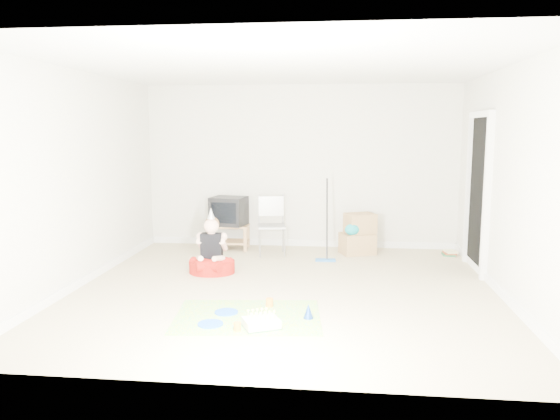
# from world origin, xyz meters

# --- Properties ---
(ground) EXTENTS (5.00, 5.00, 0.00)m
(ground) POSITION_xyz_m (0.00, 0.00, 0.00)
(ground) COLOR #C5B58E
(ground) RESTS_ON ground
(doorway_recess) EXTENTS (0.02, 0.90, 2.05)m
(doorway_recess) POSITION_xyz_m (2.48, 1.20, 1.02)
(doorway_recess) COLOR black
(doorway_recess) RESTS_ON ground
(tv_stand) EXTENTS (0.64, 0.42, 0.39)m
(tv_stand) POSITION_xyz_m (-1.11, 2.12, 0.24)
(tv_stand) COLOR #9D7247
(tv_stand) RESTS_ON ground
(crt_tv) EXTENTS (0.60, 0.53, 0.45)m
(crt_tv) POSITION_xyz_m (-1.11, 2.12, 0.61)
(crt_tv) COLOR black
(crt_tv) RESTS_ON tv_stand
(folding_chair) EXTENTS (0.47, 0.46, 0.91)m
(folding_chair) POSITION_xyz_m (-0.38, 1.81, 0.44)
(folding_chair) COLOR #97979C
(folding_chair) RESTS_ON ground
(cardboard_boxes) EXTENTS (0.59, 0.55, 0.62)m
(cardboard_boxes) POSITION_xyz_m (0.93, 2.02, 0.30)
(cardboard_boxes) COLOR tan
(cardboard_boxes) RESTS_ON ground
(floor_mop) EXTENTS (0.30, 0.39, 1.18)m
(floor_mop) POSITION_xyz_m (0.44, 1.48, 0.26)
(floor_mop) COLOR #2467B7
(floor_mop) RESTS_ON ground
(book_pile) EXTENTS (0.19, 0.23, 0.08)m
(book_pile) POSITION_xyz_m (2.31, 2.06, 0.04)
(book_pile) COLOR #236A41
(book_pile) RESTS_ON ground
(seated_woman) EXTENTS (0.62, 0.62, 0.88)m
(seated_woman) POSITION_xyz_m (-1.04, 0.66, 0.19)
(seated_woman) COLOR #B11810
(seated_woman) RESTS_ON ground
(party_mat) EXTENTS (1.57, 1.21, 0.01)m
(party_mat) POSITION_xyz_m (-0.28, -1.00, 0.00)
(party_mat) COLOR #DD2E94
(party_mat) RESTS_ON ground
(birthday_cake) EXTENTS (0.41, 0.38, 0.15)m
(birthday_cake) POSITION_xyz_m (-0.09, -1.30, 0.05)
(birthday_cake) COLOR silver
(birthday_cake) RESTS_ON party_mat
(blue_plate_near) EXTENTS (0.27, 0.27, 0.01)m
(blue_plate_near) POSITION_xyz_m (-0.52, -0.92, 0.01)
(blue_plate_near) COLOR blue
(blue_plate_near) RESTS_ON party_mat
(blue_plate_far) EXTENTS (0.33, 0.33, 0.01)m
(blue_plate_far) POSITION_xyz_m (-0.60, -1.28, 0.01)
(blue_plate_far) COLOR blue
(blue_plate_far) RESTS_ON party_mat
(orange_cup_near) EXTENTS (0.08, 0.08, 0.09)m
(orange_cup_near) POSITION_xyz_m (-0.10, -0.66, 0.05)
(orange_cup_near) COLOR orange
(orange_cup_near) RESTS_ON party_mat
(orange_cup_far) EXTENTS (0.08, 0.08, 0.08)m
(orange_cup_far) POSITION_xyz_m (-0.31, -1.40, 0.04)
(orange_cup_far) COLOR orange
(orange_cup_far) RESTS_ON party_mat
(blue_party_hat) EXTENTS (0.12, 0.12, 0.15)m
(blue_party_hat) POSITION_xyz_m (0.34, -0.99, 0.08)
(blue_party_hat) COLOR #1742A6
(blue_party_hat) RESTS_ON party_mat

